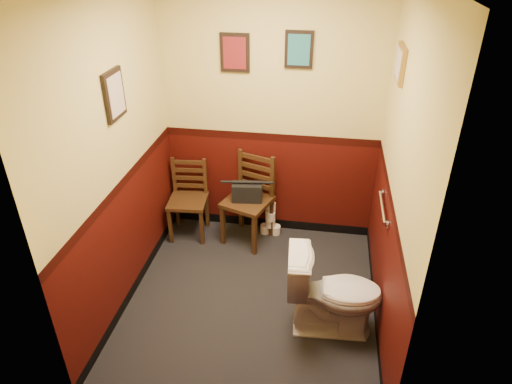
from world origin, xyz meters
TOP-DOWN VIEW (x-y plane):
  - floor at (0.00, 0.00)m, footprint 2.20×2.40m
  - wall_back at (0.00, 1.20)m, footprint 2.20×0.00m
  - wall_front at (0.00, -1.20)m, footprint 2.20×0.00m
  - wall_left at (-1.10, 0.00)m, footprint 0.00×2.40m
  - wall_right at (1.10, 0.00)m, footprint 0.00×2.40m
  - grab_bar at (1.07, 0.25)m, footprint 0.05×0.56m
  - framed_print_back_a at (-0.35, 1.18)m, footprint 0.28×0.04m
  - framed_print_back_b at (0.25, 1.18)m, footprint 0.26×0.04m
  - framed_print_left at (-1.08, 0.10)m, footprint 0.04×0.30m
  - framed_print_right at (1.08, 0.60)m, footprint 0.04×0.34m
  - toilet at (0.72, -0.23)m, footprint 0.81×0.49m
  - toilet_brush at (0.89, -0.26)m, footprint 0.10×0.10m
  - chair_left at (-0.85, 0.96)m, footprint 0.43×0.43m
  - chair_right at (-0.19, 0.97)m, footprint 0.57×0.57m
  - handbag at (-0.20, 0.93)m, footprint 0.32×0.19m
  - tp_stack at (0.03, 1.07)m, footprint 0.23×0.14m

SIDE VIEW (x-z plane):
  - floor at x=0.00m, z-range 0.00..0.00m
  - toilet_brush at x=0.89m, z-range -0.13..0.25m
  - tp_stack at x=0.03m, z-range -0.03..0.36m
  - toilet at x=0.72m, z-range 0.00..0.77m
  - chair_left at x=-0.85m, z-range 0.00..0.85m
  - chair_right at x=-0.19m, z-range 0.00..0.96m
  - handbag at x=-0.20m, z-range 0.49..0.71m
  - grab_bar at x=1.07m, z-range 0.92..0.98m
  - wall_back at x=0.00m, z-range 0.00..2.70m
  - wall_front at x=0.00m, z-range 0.00..2.70m
  - wall_left at x=-1.10m, z-range 0.00..2.70m
  - wall_right at x=1.10m, z-range 0.00..2.70m
  - framed_print_left at x=-1.08m, z-range 1.66..2.04m
  - framed_print_back_a at x=-0.35m, z-range 1.77..2.13m
  - framed_print_back_b at x=0.25m, z-range 1.83..2.17m
  - framed_print_right at x=1.08m, z-range 1.91..2.19m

